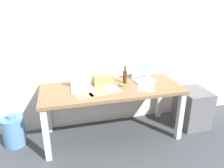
% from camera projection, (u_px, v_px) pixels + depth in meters
% --- Properties ---
extents(ground_plane, '(8.00, 8.00, 0.00)m').
position_uv_depth(ground_plane, '(112.00, 134.00, 3.06)').
color(ground_plane, '#42474C').
extents(back_wall, '(5.20, 0.08, 2.60)m').
position_uv_depth(back_wall, '(104.00, 38.00, 2.97)').
color(back_wall, silver).
rests_on(back_wall, ground).
extents(desk, '(1.85, 0.74, 0.72)m').
position_uv_depth(desk, '(112.00, 94.00, 2.83)').
color(desk, olive).
rests_on(desk, ground).
extents(laptop_left, '(0.29, 0.25, 0.21)m').
position_uv_depth(laptop_left, '(82.00, 86.00, 2.73)').
color(laptop_left, silver).
rests_on(laptop_left, desk).
extents(laptop_right, '(0.32, 0.26, 0.21)m').
position_uv_depth(laptop_right, '(143.00, 77.00, 3.04)').
color(laptop_right, silver).
rests_on(laptop_right, desk).
extents(beer_bottle, '(0.06, 0.06, 0.25)m').
position_uv_depth(beer_bottle, '(125.00, 76.00, 2.92)').
color(beer_bottle, '#47280F').
rests_on(beer_bottle, desk).
extents(computer_mouse, '(0.08, 0.11, 0.03)m').
position_uv_depth(computer_mouse, '(121.00, 85.00, 2.85)').
color(computer_mouse, '#4C9E56').
rests_on(computer_mouse, desk).
extents(cardboard_box, '(0.27, 0.18, 0.13)m').
position_uv_depth(cardboard_box, '(103.00, 80.00, 2.87)').
color(cardboard_box, tan).
rests_on(cardboard_box, desk).
extents(paper_sheet_center, '(0.25, 0.32, 0.00)m').
position_uv_depth(paper_sheet_center, '(110.00, 88.00, 2.76)').
color(paper_sheet_center, white).
rests_on(paper_sheet_center, desk).
extents(paper_sheet_front_right, '(0.32, 0.36, 0.00)m').
position_uv_depth(paper_sheet_front_right, '(146.00, 87.00, 2.80)').
color(paper_sheet_front_right, white).
rests_on(paper_sheet_front_right, desk).
extents(paper_yellow_folder, '(0.25, 0.32, 0.00)m').
position_uv_depth(paper_yellow_folder, '(95.00, 91.00, 2.67)').
color(paper_yellow_folder, '#F4E06B').
rests_on(paper_yellow_folder, desk).
extents(paper_sheet_front_left, '(0.28, 0.34, 0.00)m').
position_uv_depth(paper_sheet_front_left, '(83.00, 94.00, 2.60)').
color(paper_sheet_front_left, '#F4E06B').
rests_on(paper_sheet_front_left, desk).
extents(water_cooler_jug, '(0.28, 0.28, 0.44)m').
position_uv_depth(water_cooler_jug, '(14.00, 131.00, 2.78)').
color(water_cooler_jug, '#598CC6').
rests_on(water_cooler_jug, ground).
extents(filing_cabinet, '(0.40, 0.48, 0.56)m').
position_uv_depth(filing_cabinet, '(192.00, 108.00, 3.21)').
color(filing_cabinet, slate).
rests_on(filing_cabinet, ground).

